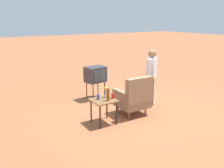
# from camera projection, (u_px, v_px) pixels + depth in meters

# --- Properties ---
(ground_plane) EXTENTS (60.00, 60.00, 0.00)m
(ground_plane) POSITION_uv_depth(u_px,v_px,m) (135.00, 112.00, 6.57)
(ground_plane) COLOR #A05B38
(armchair) EXTENTS (0.79, 0.79, 1.06)m
(armchair) POSITION_uv_depth(u_px,v_px,m) (134.00, 97.00, 6.22)
(armchair) COLOR brown
(armchair) RESTS_ON ground
(side_table) EXTENTS (0.56, 0.56, 0.60)m
(side_table) POSITION_uv_depth(u_px,v_px,m) (104.00, 103.00, 5.72)
(side_table) COLOR black
(side_table) RESTS_ON ground
(tv_on_stand) EXTENTS (0.65, 0.51, 1.03)m
(tv_on_stand) POSITION_uv_depth(u_px,v_px,m) (95.00, 75.00, 7.44)
(tv_on_stand) COLOR black
(tv_on_stand) RESTS_ON ground
(person_standing) EXTENTS (0.48, 0.39, 1.64)m
(person_standing) POSITION_uv_depth(u_px,v_px,m) (151.00, 75.00, 6.73)
(person_standing) COLOR #2D3347
(person_standing) RESTS_ON ground
(soda_can_blue) EXTENTS (0.07, 0.07, 0.12)m
(soda_can_blue) POSITION_uv_depth(u_px,v_px,m) (98.00, 97.00, 5.71)
(soda_can_blue) COLOR blue
(soda_can_blue) RESTS_ON side_table
(bottle_tall_amber) EXTENTS (0.07, 0.07, 0.30)m
(bottle_tall_amber) POSITION_uv_depth(u_px,v_px,m) (108.00, 94.00, 5.61)
(bottle_tall_amber) COLOR brown
(bottle_tall_amber) RESTS_ON side_table
(soda_can_red) EXTENTS (0.07, 0.07, 0.12)m
(soda_can_red) POSITION_uv_depth(u_px,v_px,m) (113.00, 96.00, 5.78)
(soda_can_red) COLOR red
(soda_can_red) RESTS_ON side_table
(flower_vase) EXTENTS (0.15, 0.10, 0.27)m
(flower_vase) POSITION_uv_depth(u_px,v_px,m) (107.00, 91.00, 5.84)
(flower_vase) COLOR silver
(flower_vase) RESTS_ON side_table
(shrub_lone) EXTENTS (0.36, 0.36, 0.28)m
(shrub_lone) POSITION_uv_depth(u_px,v_px,m) (136.00, 81.00, 9.28)
(shrub_lone) COLOR #516B38
(shrub_lone) RESTS_ON ground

